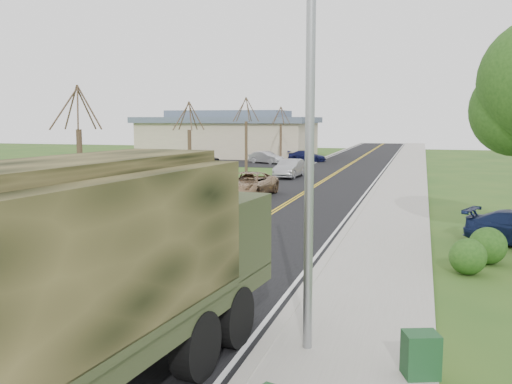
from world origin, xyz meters
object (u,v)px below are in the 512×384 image
at_px(military_truck, 105,259).
at_px(sedan_silver, 290,168).
at_px(suv_champagne, 248,184).
at_px(utility_box_near, 421,355).

relative_size(military_truck, sedan_silver, 1.87).
bearing_deg(suv_champagne, utility_box_near, -61.10).
height_order(military_truck, utility_box_near, military_truck).
bearing_deg(suv_champagne, sedan_silver, 95.05).
bearing_deg(sedan_silver, utility_box_near, -70.48).
distance_m(suv_champagne, utility_box_near, 24.57).
height_order(military_truck, suv_champagne, military_truck).
distance_m(suv_champagne, sedan_silver, 11.56).
relative_size(sedan_silver, utility_box_near, 5.58).
relative_size(military_truck, suv_champagne, 1.59).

